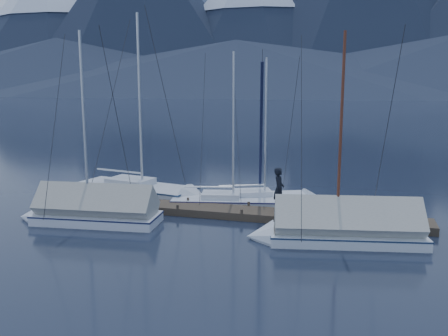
{
  "coord_description": "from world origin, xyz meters",
  "views": [
    {
      "loc": [
        5.68,
        -18.22,
        5.91
      ],
      "look_at": [
        0.0,
        2.0,
        2.2
      ],
      "focal_mm": 38.0,
      "sensor_mm": 36.0,
      "label": 1
    }
  ],
  "objects": [
    {
      "name": "sailboat_open_right",
      "position": [
        1.71,
        5.09,
        0.14
      ],
      "size": [
        6.17,
        3.87,
        7.92
      ],
      "color": "silver",
      "rests_on": "ground"
    },
    {
      "name": "person",
      "position": [
        2.46,
        2.34,
        1.31
      ],
      "size": [
        0.58,
        0.78,
        1.93
      ],
      "primitive_type": "imported",
      "rotation": [
        0.0,
        0.0,
        1.75
      ],
      "color": "black",
      "rests_on": "dock"
    },
    {
      "name": "mooring_posts",
      "position": [
        -0.5,
        2.0,
        0.35
      ],
      "size": [
        15.12,
        1.52,
        0.35
      ],
      "color": "#382D23",
      "rests_on": "ground"
    },
    {
      "name": "mountain_range",
      "position": [
        4.12,
        370.45,
        58.65
      ],
      "size": [
        877.0,
        584.0,
        150.5
      ],
      "color": "#475675",
      "rests_on": "ground"
    },
    {
      "name": "sailboat_open_mid",
      "position": [
        0.4,
        3.89,
        0.14
      ],
      "size": [
        6.42,
        3.06,
        8.19
      ],
      "color": "silver",
      "rests_on": "ground"
    },
    {
      "name": "dock",
      "position": [
        0.0,
        2.0,
        0.11
      ],
      "size": [
        18.0,
        1.5,
        0.54
      ],
      "color": "#382D23",
      "rests_on": "ground"
    },
    {
      "name": "sailboat_open_left",
      "position": [
        -4.83,
        4.65,
        0.18
      ],
      "size": [
        8.2,
        3.84,
        10.48
      ],
      "color": "silver",
      "rests_on": "ground"
    },
    {
      "name": "sailboat_covered_far",
      "position": [
        -5.44,
        -0.74,
        0.43
      ],
      "size": [
        6.5,
        2.76,
        8.88
      ],
      "color": "white",
      "rests_on": "ground"
    },
    {
      "name": "ground",
      "position": [
        0.0,
        0.0,
        0.0
      ],
      "size": [
        1000.0,
        1000.0,
        0.0
      ],
      "primitive_type": "plane",
      "color": "black",
      "rests_on": "ground"
    },
    {
      "name": "sailboat_covered_near",
      "position": [
        4.99,
        -0.42,
        0.43
      ],
      "size": [
        6.92,
        3.29,
        8.66
      ],
      "color": "white",
      "rests_on": "ground"
    }
  ]
}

